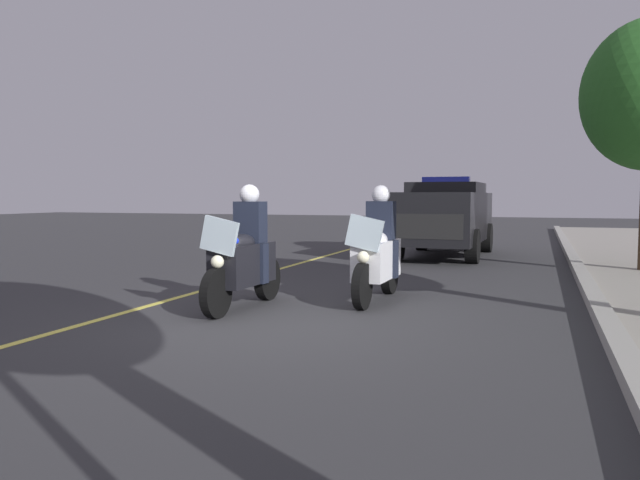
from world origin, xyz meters
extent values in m
plane|color=#333335|center=(0.00, 0.00, 0.00)|extent=(80.00, 80.00, 0.00)
cube|color=#9E9B93|center=(0.00, 3.86, 0.07)|extent=(48.00, 0.24, 0.15)
cube|color=#E0D14C|center=(0.00, -2.11, 0.00)|extent=(48.00, 0.12, 0.01)
cylinder|color=black|center=(0.02, -0.77, 0.32)|extent=(0.64, 0.13, 0.64)
cylinder|color=black|center=(-1.48, -0.74, 0.32)|extent=(0.64, 0.15, 0.64)
cube|color=black|center=(-0.71, -0.75, 0.62)|extent=(1.21, 0.47, 0.56)
ellipsoid|color=black|center=(-0.66, -0.76, 0.92)|extent=(0.57, 0.33, 0.24)
cube|color=silver|center=(-0.08, -0.77, 1.05)|extent=(0.07, 0.56, 0.53)
sphere|color=#F9F4CC|center=(-0.02, -0.77, 0.72)|extent=(0.17, 0.17, 0.17)
sphere|color=red|center=(-0.22, -0.93, 0.98)|extent=(0.09, 0.09, 0.09)
sphere|color=#1933F2|center=(-0.21, -0.61, 0.98)|extent=(0.09, 0.09, 0.09)
cube|color=black|center=(-0.94, -0.75, 1.18)|extent=(0.29, 0.41, 0.60)
cube|color=black|center=(-0.88, -0.55, 0.62)|extent=(0.18, 0.14, 0.56)
cube|color=black|center=(-0.89, -0.95, 0.62)|extent=(0.18, 0.14, 0.56)
sphere|color=silver|center=(-0.92, -0.75, 1.58)|extent=(0.28, 0.28, 0.28)
cylinder|color=black|center=(-1.18, 0.82, 0.32)|extent=(0.64, 0.13, 0.64)
cylinder|color=black|center=(-2.68, 0.85, 0.32)|extent=(0.64, 0.15, 0.64)
cube|color=white|center=(-1.91, 0.84, 0.62)|extent=(1.21, 0.47, 0.56)
ellipsoid|color=white|center=(-1.86, 0.84, 0.92)|extent=(0.57, 0.33, 0.24)
cube|color=silver|center=(-1.28, 0.82, 1.05)|extent=(0.07, 0.56, 0.53)
sphere|color=#F9F4CC|center=(-1.22, 0.82, 0.72)|extent=(0.17, 0.17, 0.17)
sphere|color=red|center=(-1.41, 0.67, 0.98)|extent=(0.09, 0.09, 0.09)
sphere|color=#1933F2|center=(-1.41, 0.99, 0.98)|extent=(0.09, 0.09, 0.09)
cube|color=black|center=(-2.14, 0.84, 1.18)|extent=(0.29, 0.41, 0.60)
cube|color=black|center=(-2.08, 1.04, 0.62)|extent=(0.18, 0.14, 0.56)
cube|color=black|center=(-2.08, 0.64, 0.62)|extent=(0.18, 0.14, 0.56)
sphere|color=silver|center=(-2.12, 0.84, 1.58)|extent=(0.28, 0.28, 0.28)
cube|color=black|center=(-9.16, 0.79, 1.02)|extent=(4.94, 2.00, 1.24)
cube|color=black|center=(-9.46, 0.79, 1.72)|extent=(2.44, 1.80, 0.36)
cube|color=#2633D8|center=(-9.26, 0.79, 1.98)|extent=(0.31, 1.21, 0.14)
cube|color=black|center=(-6.76, 0.74, 0.88)|extent=(0.15, 1.62, 0.56)
cylinder|color=black|center=(-7.59, 1.65, 0.40)|extent=(0.81, 0.30, 0.80)
cylinder|color=black|center=(-7.63, -0.15, 0.40)|extent=(0.81, 0.30, 0.80)
cylinder|color=black|center=(-10.69, 1.72, 0.40)|extent=(0.81, 0.30, 0.80)
cylinder|color=black|center=(-10.73, -0.08, 0.40)|extent=(0.81, 0.30, 0.80)
camera|label=1|loc=(6.89, 3.08, 1.56)|focal=34.59mm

